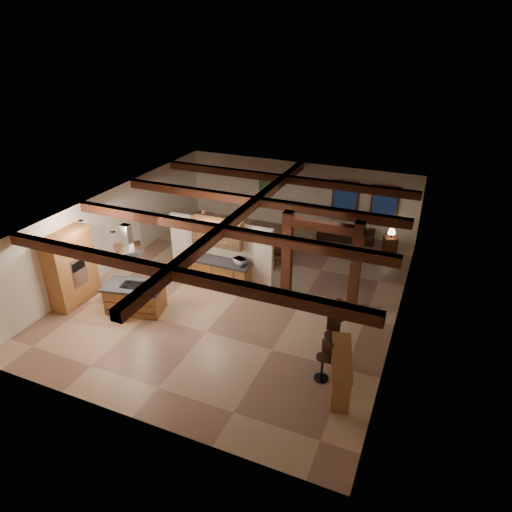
{
  "coord_description": "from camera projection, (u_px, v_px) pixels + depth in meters",
  "views": [
    {
      "loc": [
        5.56,
        -11.89,
        7.99
      ],
      "look_at": [
        0.31,
        0.5,
        1.16
      ],
      "focal_mm": 32.0,
      "sensor_mm": 36.0,
      "label": 1
    }
  ],
  "objects": [
    {
      "name": "bar_stool_b",
      "position": [
        331.0,
        339.0,
        11.98
      ],
      "size": [
        0.42,
        0.42,
        1.21
      ],
      "color": "black",
      "rests_on": "ground"
    },
    {
      "name": "ground",
      "position": [
        242.0,
        291.0,
        15.31
      ],
      "size": [
        12.0,
        12.0,
        0.0
      ],
      "primitive_type": "plane",
      "color": "tan",
      "rests_on": "ground"
    },
    {
      "name": "back_counter",
      "position": [
        216.0,
        272.0,
        15.53
      ],
      "size": [
        2.5,
        0.66,
        0.94
      ],
      "color": "brown",
      "rests_on": "ground"
    },
    {
      "name": "bar_stool_c",
      "position": [
        338.0,
        321.0,
        12.68
      ],
      "size": [
        0.46,
        0.47,
        1.24
      ],
      "color": "black",
      "rests_on": "ground"
    },
    {
      "name": "microwave",
      "position": [
        240.0,
        262.0,
        14.96
      ],
      "size": [
        0.48,
        0.41,
        0.23
      ],
      "primitive_type": "imported",
      "rotation": [
        0.0,
        0.0,
        2.75
      ],
      "color": "silver",
      "rests_on": "back_counter"
    },
    {
      "name": "side_table",
      "position": [
        390.0,
        244.0,
        17.89
      ],
      "size": [
        0.63,
        0.63,
        0.6
      ],
      "primitive_type": "cube",
      "rotation": [
        0.0,
        0.0,
        0.41
      ],
      "color": "#422010",
      "rests_on": "ground"
    },
    {
      "name": "sofa",
      "position": [
        346.0,
        232.0,
        18.88
      ],
      "size": [
        2.37,
        1.08,
        0.67
      ],
      "primitive_type": "imported",
      "rotation": [
        0.0,
        0.0,
        3.22
      ],
      "color": "black",
      "rests_on": "ground"
    },
    {
      "name": "range_hood",
      "position": [
        130.0,
        259.0,
        13.51
      ],
      "size": [
        1.1,
        1.1,
        1.4
      ],
      "color": "silver",
      "rests_on": "room_walls"
    },
    {
      "name": "upper_display_cabinet",
      "position": [
        217.0,
        233.0,
        15.08
      ],
      "size": [
        1.8,
        0.36,
        0.95
      ],
      "color": "brown",
      "rests_on": "partition_wall"
    },
    {
      "name": "kitchen_island",
      "position": [
        135.0,
        297.0,
        14.11
      ],
      "size": [
        1.99,
        1.33,
        0.91
      ],
      "color": "brown",
      "rests_on": "ground"
    },
    {
      "name": "back_windows",
      "position": [
        364.0,
        204.0,
        18.53
      ],
      "size": [
        2.7,
        0.07,
        1.7
      ],
      "color": "#422010",
      "rests_on": "room_walls"
    },
    {
      "name": "pantry_cabinet",
      "position": [
        71.0,
        268.0,
        14.26
      ],
      "size": [
        0.67,
        1.6,
        2.4
      ],
      "color": "brown",
      "rests_on": "ground"
    },
    {
      "name": "bar_counter",
      "position": [
        341.0,
        366.0,
        10.97
      ],
      "size": [
        0.91,
        1.92,
        0.98
      ],
      "color": "brown",
      "rests_on": "ground"
    },
    {
      "name": "timber_posts",
      "position": [
        321.0,
        251.0,
        14.05
      ],
      "size": [
        2.5,
        0.3,
        2.9
      ],
      "color": "#422010",
      "rests_on": "ground"
    },
    {
      "name": "bar_stool_a",
      "position": [
        324.0,
        361.0,
        11.31
      ],
      "size": [
        0.4,
        0.41,
        1.08
      ],
      "color": "black",
      "rests_on": "ground"
    },
    {
      "name": "framed_art",
      "position": [
        266.0,
        186.0,
        19.94
      ],
      "size": [
        0.65,
        0.05,
        0.85
      ],
      "color": "#422010",
      "rests_on": "room_walls"
    },
    {
      "name": "dining_chairs",
      "position": [
        266.0,
        245.0,
        17.23
      ],
      "size": [
        1.94,
        1.94,
        1.12
      ],
      "color": "#422010",
      "rests_on": "ground"
    },
    {
      "name": "ceiling_beams",
      "position": [
        240.0,
        215.0,
        14.06
      ],
      "size": [
        10.0,
        12.0,
        0.28
      ],
      "color": "#422010",
      "rests_on": "room_walls"
    },
    {
      "name": "table_lamp",
      "position": [
        392.0,
        232.0,
        17.64
      ],
      "size": [
        0.29,
        0.29,
        0.35
      ],
      "color": "black",
      "rests_on": "side_table"
    },
    {
      "name": "recessed_cans",
      "position": [
        134.0,
        221.0,
        13.31
      ],
      "size": [
        3.16,
        2.46,
        0.03
      ],
      "color": "silver",
      "rests_on": "room_walls"
    },
    {
      "name": "partition_wall",
      "position": [
        221.0,
        251.0,
        15.57
      ],
      "size": [
        3.8,
        0.18,
        2.2
      ],
      "primitive_type": "cube",
      "color": "silver",
      "rests_on": "ground"
    },
    {
      "name": "dining_table",
      "position": [
        266.0,
        251.0,
        17.36
      ],
      "size": [
        1.74,
        1.06,
        0.59
      ],
      "primitive_type": "imported",
      "rotation": [
        0.0,
        0.0,
        -0.08
      ],
      "color": "#411810",
      "rests_on": "ground"
    },
    {
      "name": "room_walls",
      "position": [
        241.0,
        243.0,
        14.5
      ],
      "size": [
        12.0,
        12.0,
        12.0
      ],
      "color": "silver",
      "rests_on": "ground"
    }
  ]
}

